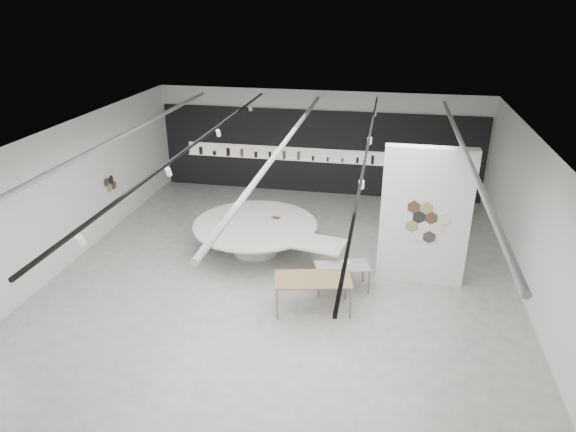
% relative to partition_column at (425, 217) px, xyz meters
% --- Properties ---
extents(room, '(12.02, 14.02, 3.82)m').
position_rel_partition_column_xyz_m(room, '(-3.59, -1.00, 0.27)').
color(room, '#AFACA5').
rests_on(room, ground).
extents(back_wall_display, '(11.80, 0.27, 3.10)m').
position_rel_partition_column_xyz_m(back_wall_display, '(-3.58, 5.94, -0.26)').
color(back_wall_display, black).
rests_on(back_wall_display, ground).
extents(partition_column, '(2.20, 0.38, 3.60)m').
position_rel_partition_column_xyz_m(partition_column, '(0.00, 0.00, 0.00)').
color(partition_column, white).
rests_on(partition_column, ground).
extents(display_island, '(4.79, 4.15, 0.91)m').
position_rel_partition_column_xyz_m(display_island, '(-4.52, 0.68, -1.21)').
color(display_island, white).
rests_on(display_island, ground).
extents(sample_table_wood, '(1.93, 1.26, 0.83)m').
position_rel_partition_column_xyz_m(sample_table_wood, '(-2.52, -1.91, -1.03)').
color(sample_table_wood, olive).
rests_on(sample_table_wood, ground).
extents(sample_table_stone, '(1.47, 1.02, 0.69)m').
position_rel_partition_column_xyz_m(sample_table_stone, '(-1.93, -0.89, -1.17)').
color(sample_table_stone, gray).
rests_on(sample_table_stone, ground).
extents(kitchen_counter, '(1.47, 0.66, 1.13)m').
position_rel_partition_column_xyz_m(kitchen_counter, '(-0.07, 5.53, -1.39)').
color(kitchen_counter, white).
rests_on(kitchen_counter, ground).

